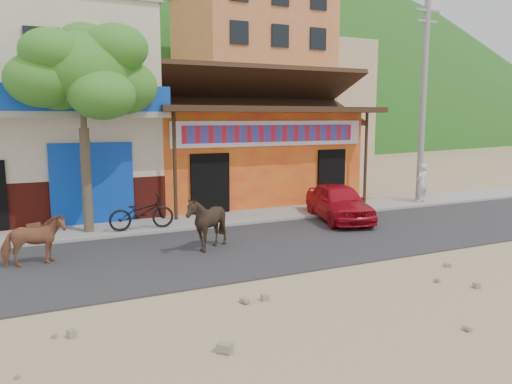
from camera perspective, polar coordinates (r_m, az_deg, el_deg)
ground at (r=11.64m, az=8.81°, el=-8.66°), size 120.00×120.00×0.00m
road at (r=13.68m, az=2.89°, el=-5.86°), size 60.00×5.00×0.04m
sidewalk at (r=16.76m, az=-2.80°, el=-3.05°), size 60.00×2.00×0.12m
dance_club at (r=20.95m, az=-2.01°, el=4.08°), size 8.00×6.00×3.60m
cafe_building at (r=19.18m, az=-23.28°, el=8.08°), size 7.00×6.00×7.00m
apartment_front at (r=36.62m, az=-0.70°, el=12.55°), size 9.00×9.00×12.00m
apartment_rear at (r=46.12m, az=6.47°, el=10.41°), size 8.00×8.00×10.00m
hillside at (r=79.87m, az=-21.46°, el=14.09°), size 100.00×40.00×24.00m
tree at (r=15.06m, az=-19.07°, el=6.92°), size 3.00×3.00×6.00m
utility_pole at (r=21.00m, az=18.57°, el=9.99°), size 0.24×0.24×8.00m
cow_tan at (r=12.56m, az=-24.04°, el=-5.12°), size 1.42×0.76×1.15m
cow_dark at (r=12.80m, az=-5.66°, el=-3.54°), size 1.41×1.28×1.42m
red_car at (r=16.68m, az=9.43°, el=-1.14°), size 2.31×3.85×1.23m
scooter at (r=15.18m, az=-12.94°, el=-2.31°), size 1.92×0.67×1.01m
pedestrian at (r=20.63m, az=18.41°, el=0.99°), size 0.62×0.48×1.50m
cafe_chair_right at (r=14.74m, az=-23.78°, el=-3.45°), size 0.54×0.54×0.85m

